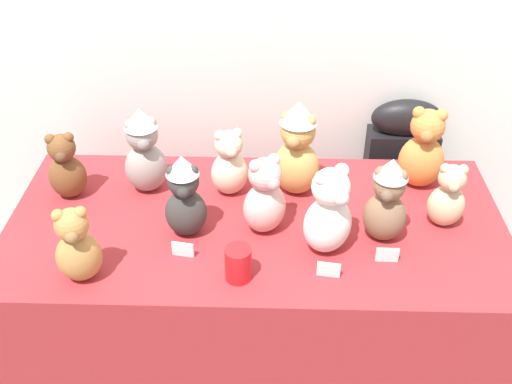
% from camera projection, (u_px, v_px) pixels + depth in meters
% --- Properties ---
extents(wall_back, '(7.00, 0.08, 2.60)m').
position_uv_depth(wall_back, '(261.00, 5.00, 2.20)').
color(wall_back, white).
rests_on(wall_back, ground_plane).
extents(display_table, '(1.67, 0.78, 0.78)m').
position_uv_depth(display_table, '(256.00, 302.00, 2.22)').
color(display_table, maroon).
rests_on(display_table, ground_plane).
extents(instrument_case, '(0.28, 0.12, 0.97)m').
position_uv_depth(instrument_case, '(393.00, 200.00, 2.57)').
color(instrument_case, black).
rests_on(instrument_case, ground_plane).
extents(teddy_bear_chestnut, '(0.15, 0.14, 0.25)m').
position_uv_depth(teddy_bear_chestnut, '(66.00, 168.00, 2.03)').
color(teddy_bear_chestnut, brown).
rests_on(teddy_bear_chestnut, display_table).
extents(teddy_bear_ash, '(0.18, 0.16, 0.33)m').
position_uv_depth(teddy_bear_ash, '(144.00, 151.00, 2.04)').
color(teddy_bear_ash, gray).
rests_on(teddy_bear_ash, display_table).
extents(teddy_bear_caramel, '(0.16, 0.14, 0.26)m').
position_uv_depth(teddy_bear_caramel, '(77.00, 247.00, 1.70)').
color(teddy_bear_caramel, '#B27A42').
rests_on(teddy_bear_caramel, display_table).
extents(teddy_bear_cream, '(0.16, 0.14, 0.26)m').
position_uv_depth(teddy_bear_cream, '(229.00, 164.00, 2.05)').
color(teddy_bear_cream, beige).
rests_on(teddy_bear_cream, display_table).
extents(teddy_bear_honey, '(0.20, 0.18, 0.36)m').
position_uv_depth(teddy_bear_honey, '(297.00, 150.00, 2.02)').
color(teddy_bear_honey, tan).
rests_on(teddy_bear_honey, display_table).
extents(teddy_bear_ginger, '(0.19, 0.17, 0.31)m').
position_uv_depth(teddy_bear_ginger, '(423.00, 151.00, 2.07)').
color(teddy_bear_ginger, '#D17F3D').
rests_on(teddy_bear_ginger, display_table).
extents(teddy_bear_snow, '(0.20, 0.20, 0.31)m').
position_uv_depth(teddy_bear_snow, '(329.00, 213.00, 1.79)').
color(teddy_bear_snow, white).
rests_on(teddy_bear_snow, display_table).
extents(teddy_bear_blush, '(0.19, 0.18, 0.28)m').
position_uv_depth(teddy_bear_blush, '(265.00, 197.00, 1.87)').
color(teddy_bear_blush, beige).
rests_on(teddy_bear_blush, display_table).
extents(teddy_bear_sand, '(0.13, 0.11, 0.23)m').
position_uv_depth(teddy_bear_sand, '(448.00, 197.00, 1.91)').
color(teddy_bear_sand, '#CCB78E').
rests_on(teddy_bear_sand, display_table).
extents(teddy_bear_mocha, '(0.16, 0.15, 0.30)m').
position_uv_depth(teddy_bear_mocha, '(387.00, 201.00, 1.83)').
color(teddy_bear_mocha, '#7F6047').
rests_on(teddy_bear_mocha, display_table).
extents(teddy_bear_charcoal, '(0.14, 0.13, 0.30)m').
position_uv_depth(teddy_bear_charcoal, '(185.00, 197.00, 1.85)').
color(teddy_bear_charcoal, '#383533').
rests_on(teddy_bear_charcoal, display_table).
extents(party_cup_red, '(0.08, 0.08, 0.11)m').
position_uv_depth(party_cup_red, '(238.00, 264.00, 1.74)').
color(party_cup_red, red).
rests_on(party_cup_red, display_table).
extents(name_card_front_left, '(0.07, 0.02, 0.05)m').
position_uv_depth(name_card_front_left, '(329.00, 270.00, 1.76)').
color(name_card_front_left, white).
rests_on(name_card_front_left, display_table).
extents(name_card_front_middle, '(0.07, 0.02, 0.05)m').
position_uv_depth(name_card_front_middle, '(183.00, 249.00, 1.83)').
color(name_card_front_middle, white).
rests_on(name_card_front_middle, display_table).
extents(name_card_front_right, '(0.07, 0.01, 0.05)m').
position_uv_depth(name_card_front_right, '(387.00, 255.00, 1.81)').
color(name_card_front_right, white).
rests_on(name_card_front_right, display_table).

